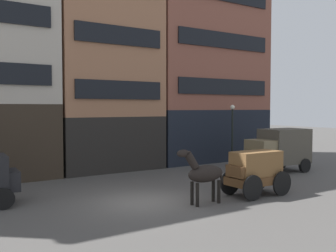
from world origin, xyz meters
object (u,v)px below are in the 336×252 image
draft_horse (204,173)px  streetlamp_curbside (232,126)px  delivery_truck_near (277,149)px  cargo_wagon (255,170)px

draft_horse → streetlamp_curbside: size_ratio=0.57×
draft_horse → delivery_truck_near: delivery_truck_near is taller
cargo_wagon → draft_horse: bearing=180.0°
draft_horse → streetlamp_curbside: (8.66, 7.63, 1.40)m
delivery_truck_near → streetlamp_curbside: 4.04m
cargo_wagon → delivery_truck_near: bearing=33.0°
cargo_wagon → draft_horse: (-2.95, 0.00, 0.12)m
cargo_wagon → delivery_truck_near: size_ratio=0.66×
draft_horse → delivery_truck_near: bearing=23.3°
draft_horse → delivery_truck_near: (8.80, 3.79, 0.15)m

